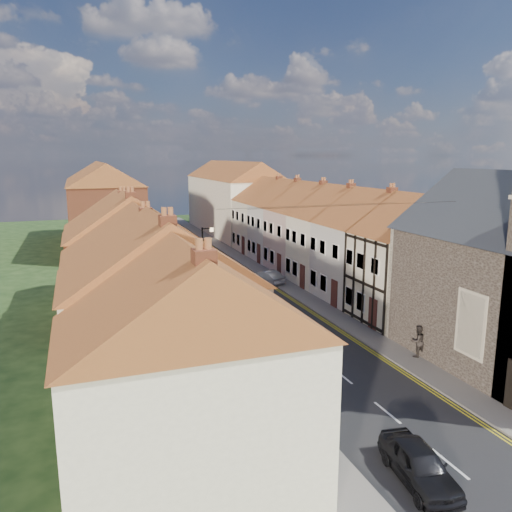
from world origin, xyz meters
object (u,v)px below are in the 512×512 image
at_px(car_distant, 157,239).
at_px(car_far, 194,261).
at_px(pedestrian_right, 418,341).
at_px(lamppost, 204,262).
at_px(pedestrian_left, 286,381).
at_px(car_mid, 211,288).
at_px(car_mid_b, 267,277).
at_px(car_near, 419,464).

bearing_deg(car_distant, car_far, -87.63).
height_order(car_far, car_distant, car_far).
bearing_deg(pedestrian_right, lamppost, -57.25).
height_order(pedestrian_left, pedestrian_right, pedestrian_right).
xyz_separation_m(car_mid, car_mid_b, (5.70, 2.16, -0.05)).
xyz_separation_m(car_near, car_distant, (-1.03, 52.41, -0.12)).
distance_m(car_distant, pedestrian_left, 45.19).
relative_size(lamppost, car_mid_b, 1.62).
bearing_deg(pedestrian_right, car_distant, -80.60).
distance_m(car_far, pedestrian_left, 29.27).
bearing_deg(car_distant, car_near, -91.09).
bearing_deg(car_far, car_near, -70.73).
distance_m(car_distant, car_mid_b, 25.46).
distance_m(car_distant, pedestrian_right, 44.10).
bearing_deg(lamppost, car_far, 80.62).
height_order(car_mid, car_distant, car_mid).
relative_size(lamppost, car_distant, 1.52).
distance_m(car_near, pedestrian_left, 7.49).
xyz_separation_m(car_mid, pedestrian_right, (7.60, -16.49, 0.37)).
relative_size(car_near, car_mid_b, 1.06).
xyz_separation_m(car_distant, car_mid_b, (5.98, -24.75, 0.06)).
bearing_deg(car_near, lamppost, 103.39).
bearing_deg(pedestrian_left, car_far, 90.31).
distance_m(car_mid, car_mid_b, 6.09).
xyz_separation_m(car_near, car_mid, (-0.75, 25.51, -0.00)).
bearing_deg(pedestrian_right, car_far, -77.35).
height_order(lamppost, car_far, lamppost).
distance_m(lamppost, car_far, 14.49).
xyz_separation_m(car_far, car_distant, (-1.28, 16.00, -0.06)).
distance_m(pedestrian_left, car_mid_b, 21.57).
distance_m(car_far, pedestrian_right, 28.18).
bearing_deg(pedestrian_right, pedestrian_left, 10.61).
xyz_separation_m(car_far, pedestrian_right, (6.60, -27.39, 0.43)).
height_order(car_mid, pedestrian_left, pedestrian_left).
bearing_deg(car_mid, car_near, -77.85).
height_order(lamppost, car_distant, lamppost).
bearing_deg(car_distant, car_mid_b, -78.62).
bearing_deg(pedestrian_left, car_distant, 93.46).
bearing_deg(car_mid_b, car_distant, -94.29).
bearing_deg(car_near, car_distant, 99.26).
relative_size(car_mid, pedestrian_right, 2.21).
xyz_separation_m(lamppost, car_mid, (1.32, 3.10, -2.87)).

